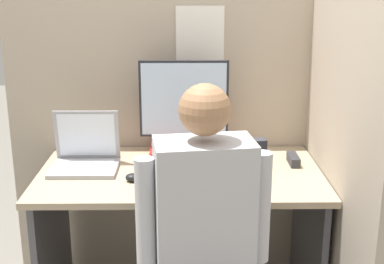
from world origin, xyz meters
name	(u,v)px	position (x,y,z in m)	size (l,w,h in m)	color
cubicle_panel_back	(181,131)	(0.00, 0.77, 0.82)	(1.85, 0.05, 1.64)	tan
cubicle_panel_right	(331,161)	(0.70, 0.30, 0.82)	(0.04, 1.39, 1.64)	tan
desk	(180,208)	(0.00, 0.37, 0.55)	(1.35, 0.74, 0.74)	tan
paper_box	(184,151)	(0.02, 0.59, 0.77)	(0.34, 0.24, 0.05)	red
monitor	(184,103)	(0.02, 0.59, 1.03)	(0.45, 0.17, 0.45)	#232328
laptop	(85,157)	(-0.46, 0.42, 0.80)	(0.32, 0.26, 0.27)	#99999E
mouse	(132,177)	(-0.22, 0.24, 0.76)	(0.06, 0.06, 0.04)	black
stapler	(293,160)	(0.56, 0.46, 0.77)	(0.04, 0.14, 0.04)	#2D2D33
carrot_toy	(188,187)	(0.04, 0.11, 0.77)	(0.04, 0.12, 0.04)	orange
person	(202,242)	(0.08, -0.36, 0.76)	(0.48, 0.42, 1.31)	black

